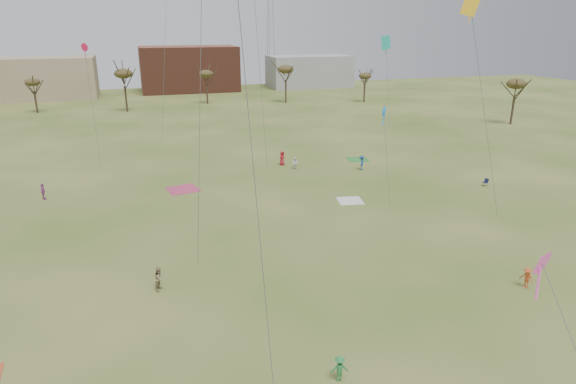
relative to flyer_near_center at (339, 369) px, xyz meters
name	(u,v)px	position (x,y,z in m)	size (l,w,h in m)	color
ground	(351,349)	(1.70, 2.19, -0.72)	(260.00, 260.00, 0.00)	#385219
flyer_near_center	(339,369)	(0.00, 0.00, 0.00)	(0.93, 0.54, 1.45)	#28793C
spectator_fore_b	(160,279)	(-8.24, 12.20, 0.13)	(0.83, 0.64, 1.70)	#8C7959
flyer_mid_b	(527,278)	(16.20, 4.79, 0.03)	(0.97, 0.56, 1.51)	#CA5025
spectator_mid_d	(43,192)	(-18.79, 34.92, 0.16)	(1.03, 0.43, 1.76)	#AA479F
spectator_mid_e	(295,163)	(10.09, 37.79, 0.08)	(0.78, 0.61, 1.61)	white
flyer_far_b	(282,158)	(9.07, 40.20, 0.21)	(0.91, 0.59, 1.86)	maroon
flyer_far_c	(361,163)	(18.02, 35.02, 0.21)	(1.20, 0.69, 1.86)	navy
blanket_cream	(350,201)	(11.85, 24.81, -0.72)	(2.53, 2.53, 0.03)	white
blanket_plum	(183,190)	(-4.49, 33.84, -0.72)	(3.26, 3.26, 0.03)	#B7385B
blanket_olive	(358,159)	(19.75, 39.74, -0.72)	(2.77, 2.77, 0.03)	#318635
camp_chair_right	(485,184)	(28.64, 24.73, -0.46)	(0.68, 0.65, 0.87)	#151A3C
tree_line	(172,81)	(-1.15, 81.31, 6.37)	(117.44, 49.32, 8.91)	#3A2B1E
building_tan	(27,79)	(-33.30, 117.19, 4.28)	(32.00, 14.00, 10.00)	#937F60
building_brick	(189,69)	(6.70, 122.19, 5.28)	(26.00, 16.00, 12.00)	brown
building_grey	(309,71)	(41.70, 120.19, 3.78)	(24.00, 12.00, 9.00)	gray
radio_tower	(270,19)	(31.70, 127.19, 18.49)	(1.51, 1.72, 41.00)	#9EA3A8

